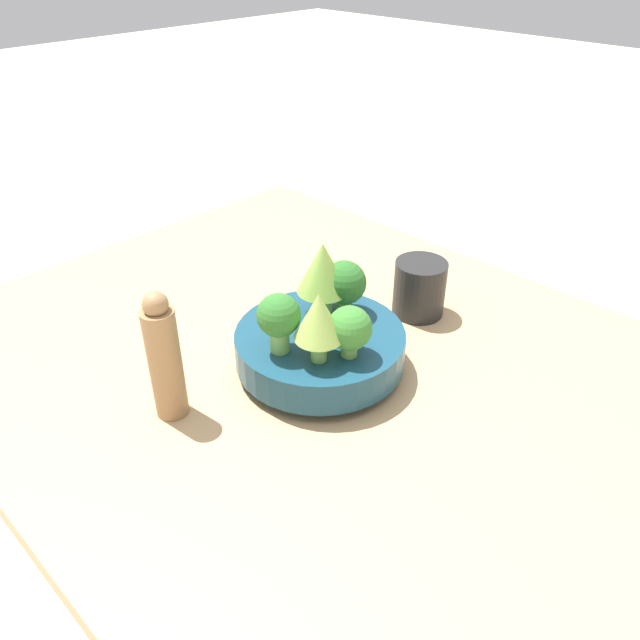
{
  "coord_description": "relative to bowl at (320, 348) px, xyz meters",
  "views": [
    {
      "loc": [
        0.46,
        -0.5,
        0.56
      ],
      "look_at": [
        -0.02,
        -0.01,
        0.12
      ],
      "focal_mm": 35.0,
      "sensor_mm": 36.0,
      "label": 1
    }
  ],
  "objects": [
    {
      "name": "romanesco_piece_near",
      "position": [
        0.04,
        -0.04,
        0.09
      ],
      "size": [
        0.06,
        0.06,
        0.09
      ],
      "color": "#6BA34C",
      "rests_on": "bowl"
    },
    {
      "name": "table",
      "position": [
        0.02,
        0.01,
        -0.05
      ],
      "size": [
        1.14,
        0.84,
        0.04
      ],
      "color": "tan",
      "rests_on": "ground_plane"
    },
    {
      "name": "broccoli_floret_back",
      "position": [
        -0.01,
        0.06,
        0.07
      ],
      "size": [
        0.06,
        0.06,
        0.08
      ],
      "color": "#7AB256",
      "rests_on": "bowl"
    },
    {
      "name": "bowl",
      "position": [
        0.0,
        0.0,
        0.0
      ],
      "size": [
        0.23,
        0.23,
        0.06
      ],
      "color": "navy",
      "rests_on": "table"
    },
    {
      "name": "pepper_mill",
      "position": [
        -0.07,
        -0.19,
        0.05
      ],
      "size": [
        0.04,
        0.04,
        0.17
      ],
      "color": "#997047",
      "rests_on": "table"
    },
    {
      "name": "broccoli_floret_right",
      "position": [
        0.06,
        -0.01,
        0.06
      ],
      "size": [
        0.06,
        0.06,
        0.07
      ],
      "color": "#6BA34C",
      "rests_on": "bowl"
    },
    {
      "name": "cup",
      "position": [
        0.01,
        0.21,
        0.01
      ],
      "size": [
        0.08,
        0.08,
        0.09
      ],
      "color": "black",
      "rests_on": "table"
    },
    {
      "name": "broccoli_floret_front",
      "position": [
        -0.01,
        -0.06,
        0.07
      ],
      "size": [
        0.06,
        0.06,
        0.08
      ],
      "color": "#6BA34C",
      "rests_on": "bowl"
    },
    {
      "name": "romanesco_piece_far",
      "position": [
        -0.03,
        0.04,
        0.09
      ],
      "size": [
        0.07,
        0.07,
        0.11
      ],
      "color": "#6BA34C",
      "rests_on": "bowl"
    },
    {
      "name": "ground_plane",
      "position": [
        0.02,
        0.01,
        -0.07
      ],
      "size": [
        6.0,
        6.0,
        0.0
      ],
      "primitive_type": "plane",
      "color": "beige"
    }
  ]
}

